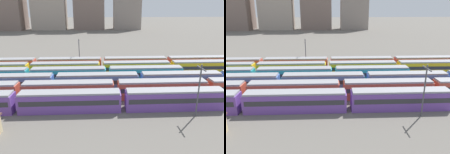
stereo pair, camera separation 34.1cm
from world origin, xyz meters
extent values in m
plane|color=#666059|center=(0.00, 13.00, 0.00)|extent=(600.00, 600.00, 0.00)
cube|color=#6B429E|center=(13.18, 0.00, 1.70)|extent=(18.00, 3.00, 3.40)
cube|color=#2D2D33|center=(13.18, 0.00, 2.11)|extent=(17.20, 3.06, 0.90)
cube|color=#939399|center=(13.18, 0.00, 3.57)|extent=(17.60, 2.70, 0.35)
cube|color=#6B429E|center=(32.08, 0.00, 1.70)|extent=(18.00, 3.00, 3.40)
cube|color=#2D2D33|center=(32.08, 0.00, 2.11)|extent=(17.20, 3.06, 0.90)
cube|color=#939399|center=(32.08, 0.00, 3.57)|extent=(17.60, 2.70, 0.35)
cube|color=#BC4C38|center=(12.21, 5.20, 1.70)|extent=(18.00, 3.00, 3.40)
cube|color=#2D2D33|center=(12.21, 5.20, 2.11)|extent=(17.20, 3.06, 0.90)
cube|color=#939399|center=(12.21, 5.20, 3.57)|extent=(17.60, 2.70, 0.35)
cube|color=#BC4C38|center=(31.11, 5.20, 1.70)|extent=(18.00, 3.00, 3.40)
cube|color=#2D2D33|center=(31.11, 5.20, 2.11)|extent=(17.20, 3.06, 0.90)
cube|color=#939399|center=(31.11, 5.20, 3.57)|extent=(17.60, 2.70, 0.35)
cube|color=#4C70BC|center=(-0.95, 10.40, 1.70)|extent=(18.00, 3.00, 3.40)
cube|color=#2D2D33|center=(-0.95, 10.40, 2.11)|extent=(17.20, 3.06, 0.90)
cube|color=#939399|center=(-0.95, 10.40, 3.57)|extent=(17.60, 2.70, 0.35)
cube|color=#4C70BC|center=(17.95, 10.40, 1.70)|extent=(18.00, 3.00, 3.40)
cube|color=#2D2D33|center=(17.95, 10.40, 2.11)|extent=(17.20, 3.06, 0.90)
cube|color=#939399|center=(17.95, 10.40, 3.57)|extent=(17.60, 2.70, 0.35)
cube|color=#4C70BC|center=(36.85, 10.40, 1.70)|extent=(18.00, 3.00, 3.40)
cube|color=#2D2D33|center=(36.85, 10.40, 2.11)|extent=(17.20, 3.06, 0.90)
cube|color=#939399|center=(36.85, 10.40, 3.57)|extent=(17.60, 2.70, 0.35)
cube|color=teal|center=(10.89, 15.60, 1.70)|extent=(18.00, 3.00, 3.40)
cube|color=#2D2D33|center=(10.89, 15.60, 2.11)|extent=(17.20, 3.06, 0.90)
cube|color=#939399|center=(10.89, 15.60, 3.57)|extent=(17.60, 2.70, 0.35)
cube|color=teal|center=(29.79, 15.60, 1.70)|extent=(18.00, 3.00, 3.40)
cube|color=#2D2D33|center=(29.79, 15.60, 2.11)|extent=(17.20, 3.06, 0.90)
cube|color=#939399|center=(29.79, 15.60, 3.57)|extent=(17.60, 2.70, 0.35)
cube|color=yellow|center=(9.36, 20.80, 1.70)|extent=(18.00, 3.00, 3.40)
cube|color=#2D2D33|center=(9.36, 20.80, 2.11)|extent=(17.20, 3.06, 0.90)
cube|color=#939399|center=(9.36, 20.80, 3.57)|extent=(17.60, 2.70, 0.35)
cube|color=yellow|center=(28.26, 20.80, 1.70)|extent=(18.00, 3.00, 3.40)
cube|color=#2D2D33|center=(28.26, 20.80, 2.11)|extent=(17.20, 3.06, 0.90)
cube|color=#939399|center=(28.26, 20.80, 3.57)|extent=(17.60, 2.70, 0.35)
cube|color=yellow|center=(47.16, 20.80, 1.70)|extent=(18.00, 3.00, 3.40)
cube|color=#2D2D33|center=(47.16, 20.80, 2.11)|extent=(17.20, 3.06, 0.90)
cube|color=#939399|center=(47.16, 20.80, 3.57)|extent=(17.60, 2.70, 0.35)
cube|color=#BC4C38|center=(-9.05, 26.00, 1.70)|extent=(18.00, 3.00, 3.40)
cube|color=#2D2D33|center=(-9.05, 26.00, 2.11)|extent=(17.20, 3.06, 0.90)
cube|color=#939399|center=(-9.05, 26.00, 3.57)|extent=(17.60, 2.70, 0.35)
cube|color=#BC4C38|center=(9.85, 26.00, 1.70)|extent=(18.00, 3.00, 3.40)
cube|color=#2D2D33|center=(9.85, 26.00, 2.11)|extent=(17.20, 3.06, 0.90)
cube|color=#939399|center=(9.85, 26.00, 3.57)|extent=(17.60, 2.70, 0.35)
cube|color=#BC4C38|center=(28.75, 26.00, 1.70)|extent=(18.00, 3.00, 3.40)
cube|color=#2D2D33|center=(28.75, 26.00, 2.11)|extent=(17.20, 3.06, 0.90)
cube|color=#939399|center=(28.75, 26.00, 3.57)|extent=(17.60, 2.70, 0.35)
cube|color=#BC4C38|center=(47.65, 26.00, 1.70)|extent=(18.00, 3.00, 3.40)
cube|color=#2D2D33|center=(47.65, 26.00, 2.11)|extent=(17.20, 3.06, 0.90)
cube|color=#939399|center=(47.65, 26.00, 3.57)|extent=(17.60, 2.70, 0.35)
cylinder|color=#4C4C51|center=(12.36, 28.81, 4.36)|extent=(0.24, 0.24, 8.71)
cube|color=#47474C|center=(12.36, 28.81, 8.11)|extent=(0.16, 3.20, 0.16)
cylinder|color=#4C4C51|center=(34.91, -3.09, 4.57)|extent=(0.24, 0.24, 9.13)
cube|color=#47474C|center=(34.91, -3.09, 8.53)|extent=(0.16, 3.20, 0.16)
cube|color=#7A665B|center=(-49.01, 138.84, 18.15)|extent=(21.99, 20.34, 36.30)
cube|color=gray|center=(39.26, 138.84, 19.50)|extent=(20.46, 12.28, 38.99)
camera|label=1|loc=(18.74, -36.69, 18.31)|focal=35.67mm
camera|label=2|loc=(19.08, -36.71, 18.31)|focal=35.67mm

